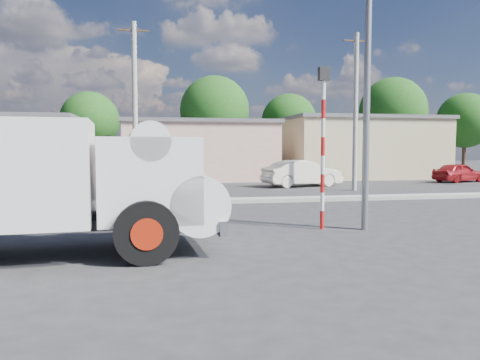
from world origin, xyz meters
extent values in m
plane|color=#2A2A2D|center=(0.00, 0.00, 0.00)|extent=(120.00, 120.00, 0.00)
cube|color=#99968E|center=(0.00, 8.00, 0.08)|extent=(40.00, 0.80, 0.16)
cylinder|color=black|center=(-1.48, -1.51, 0.61)|extent=(1.25, 0.43, 1.23)
cylinder|color=red|center=(-1.48, -1.51, 0.61)|extent=(0.63, 0.44, 0.60)
cylinder|color=black|center=(-1.62, 0.82, 0.61)|extent=(1.25, 0.43, 1.23)
cylinder|color=red|center=(-1.62, 0.82, 0.61)|extent=(0.63, 0.44, 0.60)
cube|color=black|center=(-3.55, -0.47, 0.70)|extent=(5.21, 1.76, 0.20)
cube|color=white|center=(-1.44, -0.34, 1.56)|extent=(2.14, 2.40, 1.73)
cylinder|color=white|center=(-0.49, -0.28, 1.06)|extent=(1.36, 2.36, 1.23)
cylinder|color=white|center=(-1.44, -0.34, 2.34)|extent=(0.92, 2.33, 0.78)
cube|color=silver|center=(-0.05, -0.25, 0.61)|extent=(0.30, 2.40, 0.31)
cube|color=black|center=(-2.22, -0.39, 2.06)|extent=(0.20, 1.90, 0.78)
imported|color=black|center=(-0.90, 1.61, 0.55)|extent=(2.19, 1.03, 1.11)
imported|color=white|center=(-0.90, 1.61, 0.75)|extent=(0.43, 0.59, 1.50)
imported|color=white|center=(7.16, 14.91, 0.75)|extent=(4.76, 2.49, 1.49)
imported|color=maroon|center=(18.10, 16.19, 0.62)|extent=(3.89, 2.38, 1.24)
cylinder|color=red|center=(3.20, 1.50, 0.25)|extent=(0.11, 0.11, 0.50)
cylinder|color=white|center=(3.20, 1.50, 0.75)|extent=(0.11, 0.11, 0.50)
cylinder|color=red|center=(3.20, 1.50, 1.25)|extent=(0.11, 0.11, 0.50)
cylinder|color=white|center=(3.20, 1.50, 1.75)|extent=(0.11, 0.11, 0.50)
cylinder|color=red|center=(3.20, 1.50, 2.25)|extent=(0.11, 0.11, 0.50)
cylinder|color=white|center=(3.20, 1.50, 2.75)|extent=(0.11, 0.11, 0.50)
cylinder|color=red|center=(3.20, 1.50, 3.25)|extent=(0.11, 0.11, 0.50)
cylinder|color=white|center=(3.20, 1.50, 3.75)|extent=(0.11, 0.11, 0.50)
cube|color=black|center=(3.20, 1.50, 4.18)|extent=(0.28, 0.18, 0.36)
cylinder|color=slate|center=(4.30, 1.20, 4.50)|extent=(0.18, 0.18, 9.00)
cube|color=#CE9E8E|center=(2.00, 22.00, 1.90)|extent=(10.00, 7.00, 3.80)
cube|color=#59595B|center=(2.00, 22.00, 3.92)|extent=(10.30, 7.30, 0.24)
cube|color=#C9B486|center=(14.00, 22.00, 2.10)|extent=(11.00, 7.00, 4.20)
cube|color=#59595B|center=(14.00, 22.00, 4.32)|extent=(11.30, 7.30, 0.24)
cylinder|color=#38281E|center=(-6.00, 29.00, 1.74)|extent=(0.36, 0.36, 3.47)
sphere|color=#27631D|center=(-6.00, 29.00, 4.34)|extent=(4.71, 4.71, 4.71)
cylinder|color=#38281E|center=(4.00, 28.00, 2.10)|extent=(0.36, 0.36, 4.20)
sphere|color=#27631D|center=(4.00, 28.00, 5.25)|extent=(5.70, 5.70, 5.70)
cylinder|color=#38281E|center=(11.00, 30.00, 1.82)|extent=(0.36, 0.36, 3.64)
sphere|color=#27631D|center=(11.00, 30.00, 4.55)|extent=(4.94, 4.94, 4.94)
cylinder|color=#38281E|center=(20.00, 28.00, 2.18)|extent=(0.36, 0.36, 4.37)
sphere|color=#27631D|center=(20.00, 28.00, 5.46)|extent=(5.93, 5.93, 5.93)
cylinder|color=#38281E|center=(28.00, 29.00, 1.90)|extent=(0.36, 0.36, 3.81)
sphere|color=#27631D|center=(28.00, 29.00, 4.76)|extent=(5.17, 5.17, 5.17)
cylinder|color=#99968E|center=(-2.00, 12.00, 4.00)|extent=(0.24, 0.24, 8.00)
cube|color=#38281E|center=(-2.00, 12.00, 7.60)|extent=(1.40, 0.08, 0.08)
cylinder|color=#99968E|center=(9.00, 12.00, 4.00)|extent=(0.24, 0.24, 8.00)
cube|color=#38281E|center=(9.00, 12.00, 7.60)|extent=(1.40, 0.08, 0.08)
camera|label=1|loc=(-1.43, -10.45, 2.23)|focal=35.00mm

